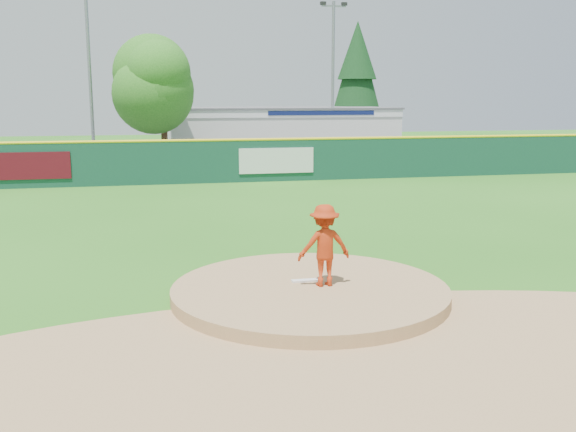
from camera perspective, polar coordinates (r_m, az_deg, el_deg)
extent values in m
plane|color=#286B19|center=(12.90, 1.95, -7.27)|extent=(120.00, 120.00, 0.00)
cylinder|color=#9E774C|center=(12.90, 1.95, -7.27)|extent=(5.50, 5.50, 0.50)
cube|color=white|center=(13.10, 1.63, -5.75)|extent=(0.60, 0.15, 0.04)
cylinder|color=#9E774C|center=(10.20, 6.26, -12.21)|extent=(15.40, 15.40, 0.01)
cube|color=#38383A|center=(39.21, -8.00, 4.60)|extent=(44.00, 16.00, 0.02)
imported|color=#B02D0F|center=(12.67, 3.24, -2.61)|extent=(1.06, 0.63, 1.63)
imported|color=white|center=(33.94, -6.96, 4.95)|extent=(5.55, 3.76, 1.41)
cube|color=silver|center=(44.89, -0.86, 7.46)|extent=(15.00, 8.00, 3.20)
cube|color=white|center=(40.91, 0.29, 9.14)|extent=(15.00, 0.06, 0.55)
cube|color=#0F194C|center=(41.36, 3.04, 9.14)|extent=(7.00, 0.03, 0.28)
cube|color=#59595B|center=(44.83, -0.87, 9.57)|extent=(15.20, 8.20, 0.12)
cube|color=#550C16|center=(30.38, -22.13, 4.15)|extent=(3.60, 0.04, 1.20)
cube|color=silver|center=(30.57, -1.02, 4.95)|extent=(3.60, 0.04, 1.20)
cube|color=#133E30|center=(30.20, -6.64, 4.81)|extent=(40.00, 0.10, 2.00)
cylinder|color=yellow|center=(30.12, -6.68, 6.70)|extent=(40.00, 0.14, 0.14)
cylinder|color=#382314|center=(37.01, -10.90, 6.18)|extent=(0.36, 0.36, 2.60)
sphere|color=#387F23|center=(36.92, -11.08, 11.23)|extent=(5.60, 5.60, 5.60)
cylinder|color=#382314|center=(50.63, 6.04, 6.84)|extent=(0.40, 0.40, 1.60)
cone|color=#113A16|center=(50.56, 6.15, 12.22)|extent=(4.40, 4.40, 7.90)
cylinder|color=gray|center=(39.04, -17.23, 12.29)|extent=(0.20, 0.20, 11.00)
cylinder|color=gray|center=(42.66, 4.00, 11.85)|extent=(0.20, 0.20, 10.00)
cube|color=gray|center=(43.04, 4.08, 18.12)|extent=(1.60, 0.10, 0.10)
cube|color=black|center=(42.87, 3.14, 18.36)|extent=(0.35, 0.25, 0.20)
cube|color=black|center=(43.26, 5.02, 18.27)|extent=(0.35, 0.25, 0.20)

